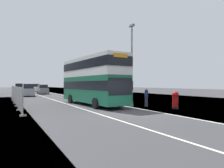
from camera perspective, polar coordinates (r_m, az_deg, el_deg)
The scene contains 11 objects.
ground at distance 16.01m, azimuth 6.05°, elevation -8.07°, with size 140.00×280.00×0.10m.
double_decker_bus at distance 21.91m, azimuth -5.52°, elevation 1.09°, with size 3.28×11.06×4.92m.
lamppost_foreground at distance 20.16m, azimuth 5.46°, elevation 4.40°, with size 0.29×0.70×7.96m.
red_pillar_postbox at distance 19.18m, azimuth 17.03°, elevation -4.03°, with size 0.59×0.59×1.56m.
roadworks_barrier at distance 26.21m, azimuth -2.10°, elevation -3.20°, with size 1.43×0.50×1.19m.
construction_site_fence at distance 25.51m, azimuth -25.07°, elevation -2.82°, with size 0.44×20.60×1.98m.
car_oncoming_near at distance 40.17m, azimuth -22.11°, elevation -1.67°, with size 1.98×4.51×2.23m.
car_receding_mid at distance 47.85m, azimuth -18.51°, elevation -1.48°, with size 2.08×4.41×2.07m.
car_receding_far at distance 55.96m, azimuth -24.25°, elevation -1.15°, with size 1.94×3.81×2.33m.
car_far_side at distance 63.36m, azimuth -20.19°, elevation -1.05°, with size 1.99×3.99×2.26m.
pedestrian_at_kerb at distance 20.38m, azimuth 9.45°, elevation -3.61°, with size 0.34×0.34×1.82m.
Camera 1 is at (-8.24, -13.08, 2.20)m, focal length 33.23 mm.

